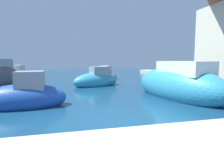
{
  "coord_description": "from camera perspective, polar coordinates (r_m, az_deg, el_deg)",
  "views": [
    {
      "loc": [
        -1.36,
        -6.1,
        2.17
      ],
      "look_at": [
        2.24,
        9.48,
        0.62
      ],
      "focal_mm": 28.5,
      "sensor_mm": 36.0,
      "label": 1
    }
  ],
  "objects": [
    {
      "name": "ground",
      "position": [
        6.62,
        -0.46,
        -13.61
      ],
      "size": [
        80.0,
        80.0,
        0.0
      ],
      "primitive_type": "plane",
      "color": "navy"
    },
    {
      "name": "quay_promenade",
      "position": [
        8.29,
        31.11,
        -8.67
      ],
      "size": [
        44.0,
        32.0,
        0.5
      ],
      "color": "#BCB29E",
      "rests_on": "ground"
    },
    {
      "name": "moored_boat_1",
      "position": [
        14.93,
        -4.99,
        -0.94
      ],
      "size": [
        4.3,
        2.88,
        1.93
      ],
      "rotation": [
        0.0,
        0.0,
        3.49
      ],
      "color": "teal",
      "rests_on": "ground"
    },
    {
      "name": "moored_boat_2",
      "position": [
        20.38,
        -2.43,
        0.6
      ],
      "size": [
        3.1,
        3.35,
        1.76
      ],
      "rotation": [
        0.0,
        0.0,
        2.28
      ],
      "color": "#3F3F47",
      "rests_on": "ground"
    },
    {
      "name": "moored_boat_3",
      "position": [
        9.13,
        -26.24,
        -5.71
      ],
      "size": [
        3.89,
        1.81,
        1.97
      ],
      "rotation": [
        0.0,
        0.0,
        3.21
      ],
      "color": "#1E479E",
      "rests_on": "ground"
    },
    {
      "name": "moored_boat_5",
      "position": [
        16.82,
        19.84,
        -0.72
      ],
      "size": [
        3.08,
        1.31,
        1.68
      ],
      "rotation": [
        0.0,
        0.0,
        0.01
      ],
      "color": "#3F3F47",
      "rests_on": "ground"
    },
    {
      "name": "moored_boat_7",
      "position": [
        22.42,
        -27.44,
        0.53
      ],
      "size": [
        2.1,
        3.4,
        1.86
      ],
      "rotation": [
        0.0,
        0.0,
        1.31
      ],
      "color": "#B21E1E",
      "rests_on": "ground"
    },
    {
      "name": "moored_boat_9",
      "position": [
        11.06,
        20.33,
        -2.31
      ],
      "size": [
        3.85,
        6.76,
        2.61
      ],
      "rotation": [
        0.0,
        0.0,
        1.78
      ],
      "color": "teal",
      "rests_on": "ground"
    }
  ]
}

